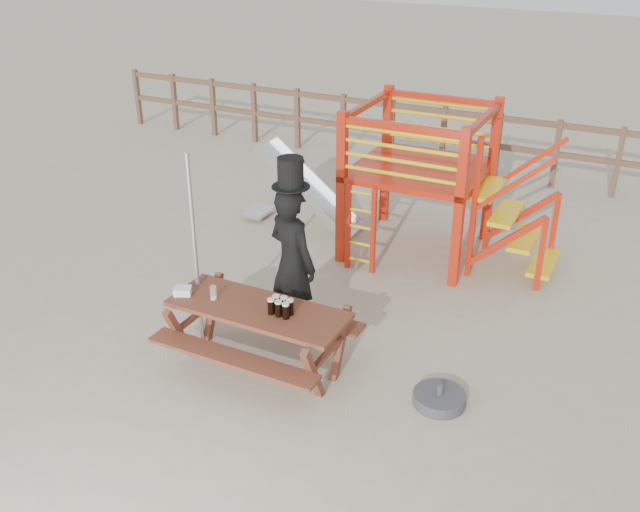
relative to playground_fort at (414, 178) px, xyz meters
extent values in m
plane|color=#B2A68B|center=(-0.12, -3.58, -1.07)|extent=(60.00, 60.00, 0.00)
cube|color=brown|center=(-0.12, 3.42, 0.03)|extent=(15.00, 0.06, 0.10)
cube|color=brown|center=(-0.12, 3.42, -0.47)|extent=(15.00, 0.06, 0.10)
cube|color=brown|center=(-7.62, 3.42, -0.47)|extent=(0.09, 0.09, 1.20)
cube|color=brown|center=(-6.62, 3.42, -0.47)|extent=(0.09, 0.09, 1.20)
cube|color=brown|center=(-5.62, 3.42, -0.47)|extent=(0.09, 0.09, 1.20)
cube|color=brown|center=(-4.62, 3.42, -0.47)|extent=(0.09, 0.09, 1.20)
cube|color=brown|center=(-3.62, 3.42, -0.47)|extent=(0.09, 0.09, 1.20)
cube|color=brown|center=(-2.62, 3.42, -0.47)|extent=(0.09, 0.09, 1.20)
cube|color=brown|center=(-1.62, 3.42, -0.47)|extent=(0.09, 0.09, 1.20)
cube|color=brown|center=(-0.62, 3.42, -0.47)|extent=(0.09, 0.09, 1.20)
cube|color=brown|center=(0.38, 3.42, -0.47)|extent=(0.09, 0.09, 1.20)
cube|color=brown|center=(1.38, 3.42, -0.47)|extent=(0.09, 0.09, 1.20)
cube|color=brown|center=(2.38, 3.42, -0.47)|extent=(0.09, 0.09, 1.20)
cube|color=red|center=(-0.72, -0.78, -0.02)|extent=(0.12, 0.12, 2.10)
cube|color=red|center=(0.88, -0.78, -0.02)|extent=(0.12, 0.12, 2.10)
cube|color=red|center=(-0.72, 0.82, -0.02)|extent=(0.12, 0.12, 2.10)
cube|color=red|center=(0.88, 0.82, -0.02)|extent=(0.12, 0.12, 2.10)
cube|color=red|center=(0.08, 0.02, 0.13)|extent=(1.72, 1.72, 0.08)
cube|color=red|center=(0.08, -0.78, 0.93)|extent=(1.60, 0.08, 0.08)
cube|color=red|center=(0.08, 0.82, 0.93)|extent=(1.60, 0.08, 0.08)
cube|color=red|center=(-0.72, 0.02, 0.93)|extent=(0.08, 1.60, 0.08)
cube|color=red|center=(0.88, 0.02, 0.93)|extent=(0.08, 1.60, 0.08)
cylinder|color=yellow|center=(0.08, -0.78, 0.31)|extent=(1.50, 0.05, 0.05)
cylinder|color=yellow|center=(0.08, 0.82, 0.31)|extent=(1.50, 0.05, 0.05)
cylinder|color=yellow|center=(0.08, -0.78, 0.49)|extent=(1.50, 0.05, 0.05)
cylinder|color=yellow|center=(0.08, 0.82, 0.49)|extent=(1.50, 0.05, 0.05)
cylinder|color=yellow|center=(0.08, -0.78, 0.67)|extent=(1.50, 0.05, 0.05)
cylinder|color=yellow|center=(0.08, 0.82, 0.67)|extent=(1.50, 0.05, 0.05)
cylinder|color=yellow|center=(0.08, -0.78, 0.85)|extent=(1.50, 0.05, 0.05)
cylinder|color=yellow|center=(0.08, 0.82, 0.85)|extent=(1.50, 0.05, 0.05)
cube|color=red|center=(-0.55, -0.93, -0.47)|extent=(0.06, 0.06, 1.20)
cube|color=red|center=(-0.19, -0.93, -0.47)|extent=(0.06, 0.06, 1.20)
cylinder|color=yellow|center=(-0.37, -0.93, -0.92)|extent=(0.36, 0.04, 0.04)
cylinder|color=yellow|center=(-0.37, -0.93, -0.68)|extent=(0.36, 0.04, 0.04)
cylinder|color=yellow|center=(-0.37, -0.93, -0.44)|extent=(0.36, 0.04, 0.04)
cylinder|color=yellow|center=(-0.37, -0.93, -0.20)|extent=(0.36, 0.04, 0.04)
cylinder|color=yellow|center=(-0.37, -0.93, 0.04)|extent=(0.36, 0.04, 0.04)
cube|color=yellow|center=(1.03, 0.02, 0.01)|extent=(0.30, 0.90, 0.06)
cube|color=yellow|center=(1.31, 0.02, -0.29)|extent=(0.30, 0.90, 0.06)
cube|color=yellow|center=(1.59, 0.02, -0.59)|extent=(0.30, 0.90, 0.06)
cube|color=yellow|center=(1.87, 0.02, -0.89)|extent=(0.30, 0.90, 0.06)
cube|color=red|center=(1.43, -0.43, -0.47)|extent=(0.95, 0.08, 0.86)
cube|color=red|center=(1.43, 0.47, -0.47)|extent=(0.95, 0.08, 0.86)
cube|color=silver|center=(-1.62, 0.02, -0.45)|extent=(1.53, 0.55, 1.21)
cube|color=silver|center=(-1.62, -0.25, -0.41)|extent=(1.58, 0.04, 1.28)
cube|color=silver|center=(-1.62, 0.29, -0.41)|extent=(1.58, 0.04, 1.28)
cube|color=silver|center=(-2.52, 0.02, -0.97)|extent=(0.35, 0.55, 0.05)
cube|color=brown|center=(-0.44, -3.45, -0.37)|extent=(1.89, 0.73, 0.05)
cube|color=brown|center=(-0.44, -3.97, -0.65)|extent=(1.89, 0.29, 0.04)
cube|color=brown|center=(-0.43, -2.94, -0.65)|extent=(1.89, 0.29, 0.04)
cube|color=brown|center=(-1.24, -3.44, -0.73)|extent=(0.09, 1.13, 0.68)
cube|color=brown|center=(0.36, -3.46, -0.73)|extent=(0.09, 1.13, 0.68)
imported|color=black|center=(-0.43, -2.72, -0.17)|extent=(0.76, 0.63, 1.80)
cube|color=#0D8F27|center=(-0.38, -2.58, 0.04)|extent=(0.07, 0.04, 0.42)
cylinder|color=black|center=(-0.43, -2.72, 0.73)|extent=(0.41, 0.41, 0.01)
cylinder|color=black|center=(-0.43, -2.72, 0.89)|extent=(0.28, 0.28, 0.31)
cube|color=white|center=(-0.38, -2.59, 1.00)|extent=(0.14, 0.05, 0.04)
cylinder|color=#B2B2B7|center=(-1.27, -3.33, 0.04)|extent=(0.05, 0.05, 2.23)
cylinder|color=#3B3C41|center=(1.48, -3.22, -1.01)|extent=(0.53, 0.53, 0.12)
cylinder|color=#3B3C41|center=(1.48, -3.22, -0.90)|extent=(0.06, 0.06, 0.10)
cube|color=white|center=(-1.29, -3.57, -0.30)|extent=(0.22, 0.21, 0.08)
cylinder|color=black|center=(-0.25, -3.50, -0.27)|extent=(0.07, 0.07, 0.15)
cylinder|color=beige|center=(-0.25, -3.50, -0.18)|extent=(0.07, 0.07, 0.02)
cylinder|color=black|center=(-0.16, -3.51, -0.27)|extent=(0.07, 0.07, 0.15)
cylinder|color=beige|center=(-0.16, -3.51, -0.18)|extent=(0.07, 0.07, 0.02)
cylinder|color=black|center=(-0.07, -3.51, -0.27)|extent=(0.07, 0.07, 0.15)
cylinder|color=beige|center=(-0.07, -3.51, -0.18)|extent=(0.07, 0.07, 0.02)
cylinder|color=black|center=(-0.24, -3.42, -0.27)|extent=(0.07, 0.07, 0.15)
cylinder|color=beige|center=(-0.24, -3.42, -0.18)|extent=(0.07, 0.07, 0.02)
cylinder|color=black|center=(-0.15, -3.41, -0.27)|extent=(0.07, 0.07, 0.15)
cylinder|color=beige|center=(-0.15, -3.41, -0.18)|extent=(0.07, 0.07, 0.02)
cylinder|color=black|center=(-0.07, -3.43, -0.27)|extent=(0.07, 0.07, 0.15)
cylinder|color=beige|center=(-0.07, -3.43, -0.18)|extent=(0.07, 0.07, 0.02)
cylinder|color=silver|center=(-0.94, -3.51, -0.27)|extent=(0.07, 0.07, 0.15)
cylinder|color=beige|center=(-0.94, -3.51, -0.33)|extent=(0.06, 0.06, 0.02)
camera|label=1|loc=(2.94, -8.83, 3.38)|focal=40.00mm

